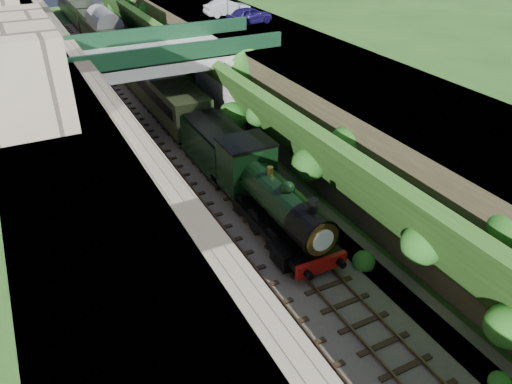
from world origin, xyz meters
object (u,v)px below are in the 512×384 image
at_px(locomotive, 271,198).
at_px(tender, 217,149).
at_px(tree, 243,69).
at_px(car_silver, 227,8).
at_px(car_blue, 249,15).
at_px(road_bridge, 171,79).

xyz_separation_m(locomotive, tender, (-0.00, 7.36, -0.27)).
relative_size(tree, tender, 1.10).
xyz_separation_m(car_silver, tender, (-8.18, -16.13, -5.32)).
bearing_deg(car_blue, tender, 131.49).
distance_m(car_blue, locomotive, 21.84).
bearing_deg(car_blue, car_silver, -10.48).
distance_m(car_blue, tender, 15.71).
bearing_deg(tree, locomotive, -109.75).
bearing_deg(locomotive, car_silver, 70.80).
bearing_deg(car_silver, road_bridge, 136.45).
height_order(car_silver, tender, car_silver).
height_order(car_blue, locomotive, car_blue).
bearing_deg(tender, road_bridge, 91.90).
distance_m(car_blue, car_silver, 3.99).
bearing_deg(road_bridge, locomotive, -89.03).
xyz_separation_m(car_blue, car_silver, (-0.23, 3.98, -0.03)).
distance_m(road_bridge, car_silver, 12.26).
relative_size(car_blue, tender, 0.70).
xyz_separation_m(road_bridge, car_blue, (8.67, 4.43, 2.89)).
bearing_deg(car_silver, tender, 154.63).
bearing_deg(road_bridge, car_silver, 44.92).
xyz_separation_m(tree, tender, (-4.71, -5.76, -3.03)).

